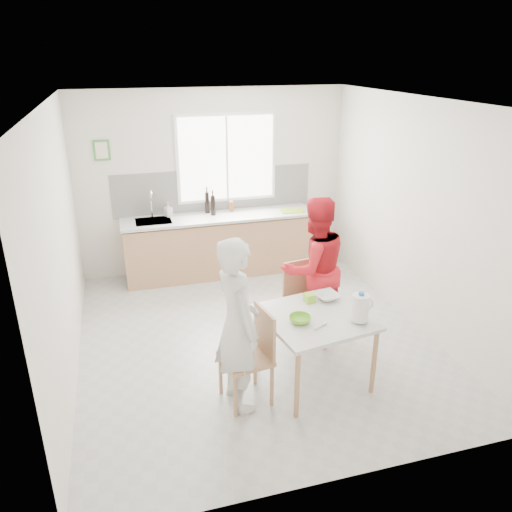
{
  "coord_description": "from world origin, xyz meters",
  "views": [
    {
      "loc": [
        -1.39,
        -4.95,
        3.15
      ],
      "look_at": [
        0.07,
        0.2,
        0.95
      ],
      "focal_mm": 35.0,
      "sensor_mm": 36.0,
      "label": 1
    }
  ],
  "objects_px": {
    "person_red": "(314,269)",
    "person_white": "(237,325)",
    "dining_table": "(315,323)",
    "wine_bottle_b": "(213,205)",
    "bowl_green": "(300,319)",
    "bowl_white": "(327,297)",
    "milk_jug": "(361,307)",
    "chair_far": "(303,297)",
    "wine_bottle_a": "(207,202)",
    "chair_left": "(252,352)"
  },
  "relations": [
    {
      "from": "dining_table",
      "to": "wine_bottle_b",
      "type": "xyz_separation_m",
      "value": [
        -0.42,
        2.96,
        0.4
      ]
    },
    {
      "from": "wine_bottle_a",
      "to": "chair_far",
      "type": "bearing_deg",
      "value": -72.67
    },
    {
      "from": "chair_left",
      "to": "wine_bottle_a",
      "type": "relative_size",
      "value": 2.96
    },
    {
      "from": "chair_far",
      "to": "wine_bottle_b",
      "type": "height_order",
      "value": "wine_bottle_b"
    },
    {
      "from": "bowl_green",
      "to": "wine_bottle_b",
      "type": "bearing_deg",
      "value": 94.27
    },
    {
      "from": "chair_left",
      "to": "person_red",
      "type": "bearing_deg",
      "value": 124.99
    },
    {
      "from": "person_red",
      "to": "chair_left",
      "type": "bearing_deg",
      "value": 34.99
    },
    {
      "from": "bowl_green",
      "to": "bowl_white",
      "type": "xyz_separation_m",
      "value": [
        0.45,
        0.38,
        -0.0
      ]
    },
    {
      "from": "dining_table",
      "to": "person_white",
      "type": "xyz_separation_m",
      "value": [
        -0.82,
        -0.13,
        0.18
      ]
    },
    {
      "from": "milk_jug",
      "to": "person_red",
      "type": "bearing_deg",
      "value": 82.44
    },
    {
      "from": "person_red",
      "to": "wine_bottle_b",
      "type": "bearing_deg",
      "value": -79.45
    },
    {
      "from": "dining_table",
      "to": "bowl_white",
      "type": "distance_m",
      "value": 0.4
    },
    {
      "from": "dining_table",
      "to": "wine_bottle_b",
      "type": "bearing_deg",
      "value": 98.01
    },
    {
      "from": "chair_far",
      "to": "person_red",
      "type": "distance_m",
      "value": 0.36
    },
    {
      "from": "bowl_white",
      "to": "wine_bottle_b",
      "type": "distance_m",
      "value": 2.77
    },
    {
      "from": "chair_left",
      "to": "milk_jug",
      "type": "bearing_deg",
      "value": 74.36
    },
    {
      "from": "wine_bottle_b",
      "to": "wine_bottle_a",
      "type": "bearing_deg",
      "value": 116.02
    },
    {
      "from": "chair_left",
      "to": "wine_bottle_b",
      "type": "xyz_separation_m",
      "value": [
        0.25,
        3.07,
        0.55
      ]
    },
    {
      "from": "dining_table",
      "to": "wine_bottle_b",
      "type": "relative_size",
      "value": 3.72
    },
    {
      "from": "person_red",
      "to": "bowl_green",
      "type": "bearing_deg",
      "value": 51.91
    },
    {
      "from": "wine_bottle_a",
      "to": "chair_left",
      "type": "bearing_deg",
      "value": -93.4
    },
    {
      "from": "chair_left",
      "to": "person_red",
      "type": "height_order",
      "value": "person_red"
    },
    {
      "from": "person_red",
      "to": "person_white",
      "type": "bearing_deg",
      "value": 31.78
    },
    {
      "from": "chair_left",
      "to": "bowl_green",
      "type": "bearing_deg",
      "value": 84.03
    },
    {
      "from": "dining_table",
      "to": "chair_far",
      "type": "relative_size",
      "value": 1.21
    },
    {
      "from": "person_red",
      "to": "wine_bottle_a",
      "type": "xyz_separation_m",
      "value": [
        -0.81,
        2.22,
        0.23
      ]
    },
    {
      "from": "chair_far",
      "to": "bowl_white",
      "type": "xyz_separation_m",
      "value": [
        0.04,
        -0.57,
        0.27
      ]
    },
    {
      "from": "bowl_white",
      "to": "milk_jug",
      "type": "bearing_deg",
      "value": -78.2
    },
    {
      "from": "bowl_white",
      "to": "dining_table",
      "type": "bearing_deg",
      "value": -131.03
    },
    {
      "from": "person_white",
      "to": "bowl_white",
      "type": "height_order",
      "value": "person_white"
    },
    {
      "from": "bowl_white",
      "to": "wine_bottle_a",
      "type": "distance_m",
      "value": 2.91
    },
    {
      "from": "dining_table",
      "to": "bowl_white",
      "type": "xyz_separation_m",
      "value": [
        0.26,
        0.29,
        0.11
      ]
    },
    {
      "from": "person_white",
      "to": "wine_bottle_a",
      "type": "height_order",
      "value": "person_white"
    },
    {
      "from": "wine_bottle_a",
      "to": "dining_table",
      "type": "bearing_deg",
      "value": -81.18
    },
    {
      "from": "dining_table",
      "to": "wine_bottle_b",
      "type": "height_order",
      "value": "wine_bottle_b"
    },
    {
      "from": "chair_far",
      "to": "wine_bottle_b",
      "type": "xyz_separation_m",
      "value": [
        -0.63,
        2.1,
        0.56
      ]
    },
    {
      "from": "dining_table",
      "to": "person_red",
      "type": "distance_m",
      "value": 0.95
    },
    {
      "from": "person_white",
      "to": "bowl_green",
      "type": "bearing_deg",
      "value": -94.56
    },
    {
      "from": "wine_bottle_a",
      "to": "wine_bottle_b",
      "type": "relative_size",
      "value": 1.07
    },
    {
      "from": "dining_table",
      "to": "chair_far",
      "type": "bearing_deg",
      "value": 76.05
    },
    {
      "from": "milk_jug",
      "to": "bowl_white",
      "type": "bearing_deg",
      "value": 92.63
    },
    {
      "from": "person_white",
      "to": "milk_jug",
      "type": "bearing_deg",
      "value": -103.7
    },
    {
      "from": "dining_table",
      "to": "chair_left",
      "type": "xyz_separation_m",
      "value": [
        -0.67,
        -0.11,
        -0.15
      ]
    },
    {
      "from": "dining_table",
      "to": "wine_bottle_a",
      "type": "relative_size",
      "value": 3.49
    },
    {
      "from": "person_red",
      "to": "wine_bottle_b",
      "type": "xyz_separation_m",
      "value": [
        -0.75,
        2.1,
        0.22
      ]
    },
    {
      "from": "bowl_green",
      "to": "wine_bottle_a",
      "type": "height_order",
      "value": "wine_bottle_a"
    },
    {
      "from": "bowl_green",
      "to": "dining_table",
      "type": "bearing_deg",
      "value": 23.21
    },
    {
      "from": "wine_bottle_b",
      "to": "milk_jug",
      "type": "bearing_deg",
      "value": -76.22
    },
    {
      "from": "dining_table",
      "to": "wine_bottle_a",
      "type": "height_order",
      "value": "wine_bottle_a"
    },
    {
      "from": "chair_left",
      "to": "wine_bottle_b",
      "type": "relative_size",
      "value": 3.15
    }
  ]
}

